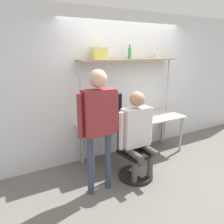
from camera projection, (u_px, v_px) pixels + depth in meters
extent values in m
plane|color=slate|center=(144.00, 164.00, 3.97)|extent=(12.00, 12.00, 0.00)
cube|color=silver|center=(123.00, 85.00, 4.22)|extent=(8.00, 0.06, 2.70)
cube|color=beige|center=(134.00, 120.00, 4.08)|extent=(2.07, 0.68, 0.03)
cylinder|color=#A5A5AA|center=(93.00, 157.00, 3.48)|extent=(0.05, 0.05, 0.72)
cylinder|color=#A5A5AA|center=(181.00, 134.00, 4.40)|extent=(0.05, 0.05, 0.72)
cylinder|color=#A5A5AA|center=(80.00, 144.00, 3.96)|extent=(0.05, 0.05, 0.72)
cylinder|color=#A5A5AA|center=(162.00, 126.00, 4.88)|extent=(0.05, 0.05, 0.72)
cube|color=#997A56|center=(129.00, 60.00, 3.93)|extent=(1.97, 0.30, 0.02)
cylinder|color=#B2B2B7|center=(81.00, 115.00, 3.73)|extent=(0.04, 0.04, 1.85)
cylinder|color=#B2B2B7|center=(166.00, 103.00, 4.63)|extent=(0.04, 0.04, 1.85)
cylinder|color=#B7B7BC|center=(108.00, 120.00, 4.00)|extent=(0.22, 0.22, 0.01)
cylinder|color=#B7B7BC|center=(108.00, 117.00, 3.99)|extent=(0.06, 0.06, 0.10)
cube|color=#B7B7BC|center=(108.00, 105.00, 3.93)|extent=(0.59, 0.01, 0.39)
cube|color=black|center=(108.00, 105.00, 3.92)|extent=(0.56, 0.02, 0.36)
cube|color=#333338|center=(122.00, 125.00, 3.76)|extent=(0.32, 0.24, 0.01)
cube|color=black|center=(123.00, 125.00, 3.74)|extent=(0.27, 0.13, 0.00)
cube|color=#333338|center=(119.00, 117.00, 3.80)|extent=(0.32, 0.08, 0.23)
cube|color=black|center=(120.00, 117.00, 3.80)|extent=(0.28, 0.06, 0.20)
cube|color=#264C8C|center=(134.00, 122.00, 3.91)|extent=(0.07, 0.15, 0.01)
cube|color=black|center=(134.00, 122.00, 3.91)|extent=(0.06, 0.13, 0.00)
cylinder|color=black|center=(136.00, 175.00, 3.57)|extent=(0.56, 0.56, 0.06)
cylinder|color=#4C4C51|center=(136.00, 164.00, 3.51)|extent=(0.06, 0.06, 0.35)
cube|color=black|center=(136.00, 153.00, 3.46)|extent=(0.53, 0.53, 0.05)
cube|color=black|center=(128.00, 134.00, 3.55)|extent=(0.42, 0.11, 0.45)
cylinder|color=#4C473D|center=(135.00, 171.00, 3.30)|extent=(0.09, 0.09, 0.46)
cylinder|color=#4C473D|center=(150.00, 167.00, 3.44)|extent=(0.09, 0.09, 0.46)
cylinder|color=#4C473D|center=(134.00, 154.00, 3.25)|extent=(0.10, 0.38, 0.10)
cylinder|color=#4C473D|center=(150.00, 150.00, 3.39)|extent=(0.10, 0.38, 0.10)
cube|color=silver|center=(136.00, 127.00, 3.37)|extent=(0.45, 0.20, 0.61)
cylinder|color=silver|center=(121.00, 131.00, 3.25)|extent=(0.08, 0.08, 0.58)
cylinder|color=silver|center=(150.00, 125.00, 3.50)|extent=(0.08, 0.08, 0.58)
sphere|color=tan|center=(137.00, 99.00, 3.25)|extent=(0.23, 0.23, 0.23)
cylinder|color=#38425B|center=(90.00, 165.00, 3.05)|extent=(0.09, 0.09, 0.88)
cylinder|color=#38425B|center=(108.00, 161.00, 3.19)|extent=(0.09, 0.09, 0.88)
cube|color=maroon|center=(99.00, 112.00, 2.92)|extent=(0.43, 0.20, 0.62)
cylinder|color=maroon|center=(80.00, 116.00, 2.80)|extent=(0.08, 0.08, 0.59)
cylinder|color=maroon|center=(115.00, 111.00, 3.04)|extent=(0.08, 0.08, 0.59)
sphere|color=#D8AD8C|center=(98.00, 79.00, 2.79)|extent=(0.24, 0.24, 0.24)
cylinder|color=silver|center=(157.00, 54.00, 4.21)|extent=(0.06, 0.06, 0.15)
cylinder|color=silver|center=(157.00, 50.00, 4.18)|extent=(0.03, 0.03, 0.03)
cylinder|color=black|center=(157.00, 49.00, 4.18)|extent=(0.03, 0.03, 0.01)
cylinder|color=#2D8C3F|center=(130.00, 53.00, 3.90)|extent=(0.06, 0.06, 0.19)
cylinder|color=#2D8C3F|center=(130.00, 47.00, 3.87)|extent=(0.03, 0.03, 0.04)
cylinder|color=black|center=(130.00, 45.00, 3.86)|extent=(0.03, 0.03, 0.01)
cube|color=#DBCC66|center=(99.00, 53.00, 3.62)|extent=(0.24, 0.16, 0.20)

